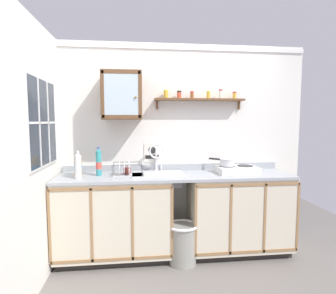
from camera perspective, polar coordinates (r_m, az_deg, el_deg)
The scene contains 20 objects.
floor at distance 3.11m, azimuth 2.74°, elevation -24.51°, with size 5.67×5.67×0.00m, color slate.
back_wall at distance 3.38m, azimuth 1.01°, elevation 0.20°, with size 3.27×0.07×2.47m.
side_wall_left at distance 2.58m, azimuth -27.38°, elevation -2.25°, with size 0.05×3.45×2.47m, color silver.
lower_cabinet_run at distance 3.23m, azimuth -11.04°, elevation -14.36°, with size 1.26×0.57×0.92m.
lower_cabinet_run_right at distance 3.43m, azimuth 14.40°, elevation -13.26°, with size 1.17×0.57×0.92m.
countertop at distance 3.13m, azimuth 1.73°, elevation -6.02°, with size 2.63×0.59×0.03m, color #9EA3A8.
backsplash at distance 3.38m, azimuth 1.08°, elevation -4.21°, with size 2.63×0.02×0.08m, color #9EA3A8.
sink at distance 3.14m, azimuth -2.14°, elevation -5.99°, with size 0.58×0.46×0.46m.
hot_plate_stove at distance 3.32m, azimuth 14.13°, elevation -4.58°, with size 0.46×0.33×0.08m.
saucepan at distance 3.29m, azimuth 12.14°, elevation -3.05°, with size 0.27×0.26×0.09m.
bottle_juice_amber_0 at distance 3.21m, azimuth -18.21°, elevation -3.65°, with size 0.09×0.09×0.26m.
bottle_opaque_white_1 at distance 3.05m, azimuth -18.22°, elevation -3.82°, with size 0.07×0.07×0.29m.
bottle_detergent_teal_2 at distance 3.14m, azimuth -14.21°, elevation -3.21°, with size 0.06×0.06×0.32m.
dish_rack at distance 3.08m, azimuth -8.56°, elevation -5.22°, with size 0.35×0.23×0.17m.
mug at distance 3.13m, azimuth -8.55°, elevation -4.96°, with size 0.08×0.12×0.09m.
wall_cabinet at distance 3.18m, azimuth -9.54°, elevation 10.47°, with size 0.44×0.33×0.53m.
spice_shelf at distance 3.34m, azimuth 6.47°, elevation 9.97°, with size 1.07×0.14×0.23m.
warning_sign at distance 3.33m, azimuth -3.33°, elevation -1.17°, with size 0.19×0.01×0.24m.
window at distance 2.87m, azimuth -24.63°, elevation 4.62°, with size 0.03×0.76×0.85m.
trash_bin at distance 3.17m, azimuth 3.04°, elevation -19.24°, with size 0.33×0.33×0.44m.
Camera 1 is at (-0.44, -2.66, 1.55)m, focal length 29.31 mm.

